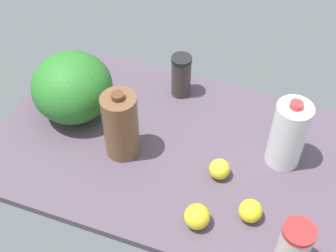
{
  "coord_description": "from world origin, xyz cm",
  "views": [
    {
      "loc": [
        -35.79,
        98.89,
        125.41
      ],
      "look_at": [
        0.0,
        0.0,
        13.0
      ],
      "focal_mm": 50.0,
      "sensor_mm": 36.0,
      "label": 1
    }
  ],
  "objects_px": {
    "shaker_bottle": "(181,76)",
    "milk_jug": "(288,134)",
    "chocolate_milk_jug": "(121,125)",
    "lemon_far_back": "(250,211)",
    "lemon_near_front": "(197,217)",
    "lemon_beside_bowl": "(220,169)",
    "watermelon": "(72,87)",
    "tumbler_cup": "(293,247)"
  },
  "relations": [
    {
      "from": "tumbler_cup",
      "to": "lemon_far_back",
      "type": "bearing_deg",
      "value": -39.37
    },
    {
      "from": "lemon_near_front",
      "to": "lemon_far_back",
      "type": "relative_size",
      "value": 1.09
    },
    {
      "from": "lemon_far_back",
      "to": "chocolate_milk_jug",
      "type": "bearing_deg",
      "value": -14.09
    },
    {
      "from": "tumbler_cup",
      "to": "watermelon",
      "type": "bearing_deg",
      "value": -22.04
    },
    {
      "from": "tumbler_cup",
      "to": "shaker_bottle",
      "type": "bearing_deg",
      "value": -48.07
    },
    {
      "from": "watermelon",
      "to": "lemon_far_back",
      "type": "bearing_deg",
      "value": 162.0
    },
    {
      "from": "shaker_bottle",
      "to": "lemon_far_back",
      "type": "xyz_separation_m",
      "value": [
        -0.37,
        0.46,
        -0.05
      ]
    },
    {
      "from": "lemon_beside_bowl",
      "to": "lemon_far_back",
      "type": "xyz_separation_m",
      "value": [
        -0.13,
        0.12,
        0.0
      ]
    },
    {
      "from": "milk_jug",
      "to": "tumbler_cup",
      "type": "relative_size",
      "value": 1.45
    },
    {
      "from": "shaker_bottle",
      "to": "chocolate_milk_jug",
      "type": "xyz_separation_m",
      "value": [
        0.09,
        0.34,
        0.04
      ]
    },
    {
      "from": "shaker_bottle",
      "to": "milk_jug",
      "type": "xyz_separation_m",
      "value": [
        -0.42,
        0.19,
        0.04
      ]
    },
    {
      "from": "shaker_bottle",
      "to": "watermelon",
      "type": "distance_m",
      "value": 0.4
    },
    {
      "from": "shaker_bottle",
      "to": "milk_jug",
      "type": "distance_m",
      "value": 0.47
    },
    {
      "from": "chocolate_milk_jug",
      "to": "lemon_far_back",
      "type": "xyz_separation_m",
      "value": [
        -0.47,
        0.12,
        -0.09
      ]
    },
    {
      "from": "shaker_bottle",
      "to": "milk_jug",
      "type": "height_order",
      "value": "milk_jug"
    },
    {
      "from": "lemon_near_front",
      "to": "lemon_beside_bowl",
      "type": "height_order",
      "value": "lemon_near_front"
    },
    {
      "from": "watermelon",
      "to": "lemon_beside_bowl",
      "type": "height_order",
      "value": "watermelon"
    },
    {
      "from": "tumbler_cup",
      "to": "lemon_beside_bowl",
      "type": "xyz_separation_m",
      "value": [
        0.26,
        -0.23,
        -0.06
      ]
    },
    {
      "from": "lemon_near_front",
      "to": "lemon_far_back",
      "type": "bearing_deg",
      "value": -152.44
    },
    {
      "from": "shaker_bottle",
      "to": "tumbler_cup",
      "type": "bearing_deg",
      "value": 131.93
    },
    {
      "from": "lemon_near_front",
      "to": "milk_jug",
      "type": "bearing_deg",
      "value": -120.03
    },
    {
      "from": "watermelon",
      "to": "lemon_near_front",
      "type": "bearing_deg",
      "value": 151.5
    },
    {
      "from": "chocolate_milk_jug",
      "to": "watermelon",
      "type": "xyz_separation_m",
      "value": [
        0.24,
        -0.11,
        -0.0
      ]
    },
    {
      "from": "shaker_bottle",
      "to": "lemon_beside_bowl",
      "type": "xyz_separation_m",
      "value": [
        -0.25,
        0.33,
        -0.05
      ]
    },
    {
      "from": "watermelon",
      "to": "tumbler_cup",
      "type": "distance_m",
      "value": 0.9
    },
    {
      "from": "chocolate_milk_jug",
      "to": "lemon_beside_bowl",
      "type": "height_order",
      "value": "chocolate_milk_jug"
    },
    {
      "from": "shaker_bottle",
      "to": "tumbler_cup",
      "type": "distance_m",
      "value": 0.76
    },
    {
      "from": "watermelon",
      "to": "lemon_near_front",
      "type": "xyz_separation_m",
      "value": [
        -0.56,
        0.3,
        -0.08
      ]
    },
    {
      "from": "lemon_near_front",
      "to": "lemon_beside_bowl",
      "type": "relative_size",
      "value": 1.14
    },
    {
      "from": "watermelon",
      "to": "lemon_far_back",
      "type": "distance_m",
      "value": 0.74
    },
    {
      "from": "milk_jug",
      "to": "watermelon",
      "type": "bearing_deg",
      "value": 2.54
    },
    {
      "from": "tumbler_cup",
      "to": "lemon_far_back",
      "type": "height_order",
      "value": "tumbler_cup"
    },
    {
      "from": "lemon_near_front",
      "to": "tumbler_cup",
      "type": "bearing_deg",
      "value": 172.68
    },
    {
      "from": "chocolate_milk_jug",
      "to": "milk_jug",
      "type": "bearing_deg",
      "value": -164.41
    },
    {
      "from": "shaker_bottle",
      "to": "milk_jug",
      "type": "relative_size",
      "value": 0.65
    },
    {
      "from": "shaker_bottle",
      "to": "chocolate_milk_jug",
      "type": "relative_size",
      "value": 0.65
    },
    {
      "from": "milk_jug",
      "to": "lemon_far_back",
      "type": "height_order",
      "value": "milk_jug"
    },
    {
      "from": "shaker_bottle",
      "to": "tumbler_cup",
      "type": "height_order",
      "value": "tumbler_cup"
    },
    {
      "from": "shaker_bottle",
      "to": "tumbler_cup",
      "type": "xyz_separation_m",
      "value": [
        -0.51,
        0.57,
        0.01
      ]
    },
    {
      "from": "shaker_bottle",
      "to": "lemon_near_front",
      "type": "xyz_separation_m",
      "value": [
        -0.23,
        0.53,
        -0.05
      ]
    },
    {
      "from": "shaker_bottle",
      "to": "watermelon",
      "type": "bearing_deg",
      "value": 34.91
    },
    {
      "from": "chocolate_milk_jug",
      "to": "lemon_near_front",
      "type": "height_order",
      "value": "chocolate_milk_jug"
    }
  ]
}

